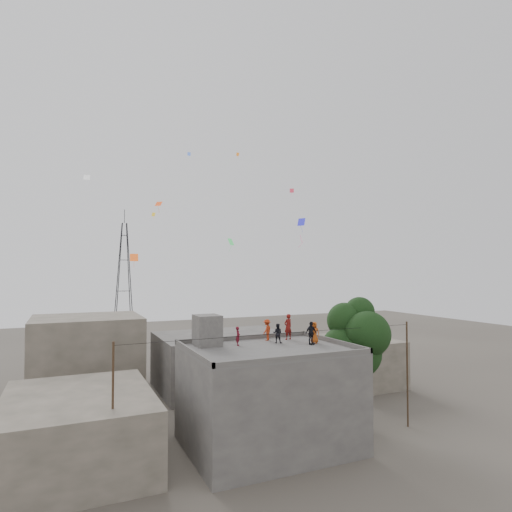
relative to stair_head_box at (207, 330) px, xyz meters
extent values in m
plane|color=#443F38|center=(3.20, -2.60, -7.10)|extent=(140.00, 140.00, 0.00)
cube|color=#4B4946|center=(3.20, -2.60, -4.10)|extent=(10.00, 8.00, 6.00)
cube|color=#53514E|center=(3.20, -2.60, -1.05)|extent=(10.00, 8.00, 0.10)
cube|color=#4B4946|center=(3.20, 1.32, -0.85)|extent=(10.00, 0.15, 0.30)
cube|color=#4B4946|center=(3.20, -6.53, -0.85)|extent=(10.00, 0.15, 0.30)
cube|color=#4B4946|center=(8.12, -2.60, -0.85)|extent=(0.15, 8.00, 0.30)
cube|color=#4B4946|center=(-1.72, -2.60, -0.85)|extent=(0.15, 8.00, 0.30)
cube|color=#4B4946|center=(0.00, 0.00, 0.00)|extent=(1.60, 1.80, 2.00)
cube|color=#554F43|center=(-7.80, -0.60, -5.10)|extent=(8.00, 10.00, 4.00)
cube|color=#4B4946|center=(5.20, 11.40, -4.60)|extent=(12.00, 9.00, 5.00)
cube|color=#554F43|center=(-6.80, 13.40, -3.60)|extent=(9.00, 8.00, 7.00)
cube|color=#554F43|center=(17.20, 7.40, -4.90)|extent=(7.00, 8.00, 4.40)
cylinder|color=black|center=(10.40, -2.10, -5.10)|extent=(0.44, 0.44, 4.00)
cylinder|color=black|center=(10.55, -2.00, -3.50)|extent=(0.64, 0.91, 2.14)
sphere|color=black|center=(10.40, -2.10, -1.90)|extent=(3.60, 3.60, 3.60)
sphere|color=black|center=(11.50, -1.80, -1.10)|extent=(3.00, 3.00, 3.00)
sphere|color=black|center=(9.50, -1.60, -1.50)|extent=(2.80, 2.80, 2.80)
sphere|color=black|center=(10.80, -2.90, -0.50)|extent=(3.20, 3.20, 3.20)
sphere|color=black|center=(10.10, -1.20, 0.30)|extent=(2.60, 2.60, 2.60)
sphere|color=black|center=(11.20, -1.50, 0.90)|extent=(2.20, 2.20, 2.20)
cylinder|color=black|center=(-6.30, -4.10, -3.40)|extent=(0.12, 0.12, 7.40)
cylinder|color=black|center=(13.70, -3.60, -3.40)|extent=(0.12, 0.12, 7.40)
cylinder|color=black|center=(3.70, -3.85, 0.10)|extent=(20.00, 0.52, 0.02)
cylinder|color=black|center=(-1.65, 36.55, 1.90)|extent=(1.27, 1.27, 18.01)
cylinder|color=black|center=(0.05, 36.55, 1.90)|extent=(1.27, 1.27, 18.01)
cylinder|color=black|center=(0.05, 38.25, 1.90)|extent=(1.27, 1.27, 18.01)
cylinder|color=black|center=(-1.65, 38.25, 1.90)|extent=(1.27, 1.27, 18.01)
cube|color=black|center=(-0.80, 37.40, -3.50)|extent=(2.36, 0.08, 0.08)
cube|color=black|center=(-0.80, 37.40, -3.50)|extent=(0.08, 2.36, 0.08)
cube|color=black|center=(-0.80, 37.40, 1.00)|extent=(1.81, 0.08, 0.08)
cube|color=black|center=(-0.80, 37.40, 1.00)|extent=(0.08, 1.81, 0.08)
cube|color=black|center=(-0.80, 37.40, 5.50)|extent=(1.26, 0.08, 0.08)
cube|color=black|center=(-0.80, 37.40, 5.50)|extent=(0.08, 1.26, 0.08)
cube|color=black|center=(-0.80, 37.40, 9.10)|extent=(0.82, 0.08, 0.08)
cube|color=black|center=(-0.80, 37.40, 9.10)|extent=(0.08, 0.82, 0.08)
cylinder|color=black|center=(-0.80, 37.40, 11.90)|extent=(0.08, 0.08, 2.00)
imported|color=maroon|center=(6.05, 0.01, -0.09)|extent=(0.75, 0.59, 1.82)
imported|color=#BA4C15|center=(6.96, -2.07, -0.28)|extent=(0.82, 0.83, 1.44)
imported|color=black|center=(4.69, -0.99, -0.34)|extent=(0.81, 0.78, 1.32)
imported|color=black|center=(6.43, -2.50, -0.23)|extent=(0.95, 0.53, 1.53)
imported|color=#AF3214|center=(4.49, 0.25, -0.25)|extent=(1.09, 1.05, 1.49)
imported|color=maroon|center=(1.86, -0.82, -0.38)|extent=(0.45, 0.53, 1.24)
plane|color=#F15919|center=(-4.46, 1.89, 4.80)|extent=(0.54, 0.21, 0.50)
plane|color=#E52469|center=(8.62, 2.54, 6.51)|extent=(0.37, 0.56, 0.56)
plane|color=yellow|center=(-1.29, 12.23, 9.09)|extent=(0.39, 0.30, 0.33)
plane|color=#2422C3|center=(7.67, 0.85, 7.62)|extent=(0.46, 0.62, 0.58)
plane|color=silver|center=(-7.11, 9.84, 11.51)|extent=(0.53, 0.32, 0.44)
plane|color=orange|center=(7.42, 13.32, 15.90)|extent=(0.36, 0.19, 0.33)
plane|color=#36CE59|center=(2.62, 2.57, 6.08)|extent=(0.60, 0.54, 0.51)
plane|color=#C82F46|center=(10.25, 6.99, 11.27)|extent=(0.39, 0.30, 0.35)
plane|color=#E24717|center=(-2.78, 2.37, 8.55)|extent=(0.54, 0.53, 0.33)
plane|color=#4B74E2|center=(2.82, 15.23, 15.90)|extent=(0.35, 0.08, 0.35)
camera|label=1|loc=(-8.61, -27.15, 3.91)|focal=30.00mm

